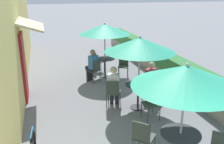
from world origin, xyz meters
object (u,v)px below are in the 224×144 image
at_px(patio_table_far, 105,63).
at_px(cafe_chair_far_right, 97,60).
at_px(patio_table_near, 180,143).
at_px(patio_umbrella_near, 186,76).
at_px(cafe_chair_mid_left, 149,84).
at_px(cafe_chair_mid_back, 153,101).
at_px(patio_umbrella_far, 105,29).
at_px(seated_patron_far_back, 92,64).
at_px(cafe_chair_far_back, 95,69).
at_px(patio_table_mid, 138,91).
at_px(cafe_chair_near_right, 143,136).
at_px(coffee_cup_mid, 137,84).
at_px(coffee_cup_far, 107,57).
at_px(seated_patron_mid_right, 114,85).
at_px(cafe_chair_far_left, 123,64).
at_px(seated_patron_mid_left, 152,80).
at_px(patio_umbrella_mid, 140,45).
at_px(cafe_chair_mid_right, 113,91).

relative_size(patio_table_far, cafe_chair_far_right, 0.88).
distance_m(patio_table_near, patio_umbrella_near, 1.36).
bearing_deg(cafe_chair_mid_left, patio_umbrella_near, 40.77).
relative_size(cafe_chair_mid_back, patio_umbrella_far, 0.40).
distance_m(cafe_chair_mid_back, seated_patron_far_back, 3.41).
distance_m(patio_table_near, cafe_chair_far_back, 5.11).
bearing_deg(patio_table_mid, patio_umbrella_near, -94.14).
height_order(cafe_chair_near_right, cafe_chair_far_right, same).
distance_m(cafe_chair_near_right, coffee_cup_mid, 2.23).
bearing_deg(coffee_cup_far, cafe_chair_near_right, -96.79).
relative_size(seated_patron_mid_right, cafe_chair_far_back, 1.44).
distance_m(cafe_chair_mid_left, patio_table_far, 2.59).
xyz_separation_m(patio_table_mid, seated_patron_far_back, (-0.83, 2.55, 0.14)).
bearing_deg(patio_table_near, coffee_cup_far, 89.56).
xyz_separation_m(patio_umbrella_near, cafe_chair_far_right, (-0.21, 6.29, -1.39)).
xyz_separation_m(cafe_chair_mid_back, cafe_chair_far_left, (0.32, 3.47, 0.00)).
bearing_deg(cafe_chair_mid_left, cafe_chair_far_left, -124.15).
bearing_deg(coffee_cup_mid, cafe_chair_far_right, 95.03).
relative_size(patio_umbrella_near, cafe_chair_far_left, 2.47).
distance_m(patio_umbrella_near, cafe_chair_far_right, 6.44).
bearing_deg(cafe_chair_far_back, cafe_chair_mid_left, -94.26).
height_order(patio_table_near, cafe_chair_near_right, cafe_chair_near_right).
height_order(patio_table_near, cafe_chair_mid_left, cafe_chair_mid_left).
height_order(seated_patron_mid_left, cafe_chair_far_back, seated_patron_mid_left).
xyz_separation_m(patio_table_mid, seated_patron_mid_left, (0.61, 0.40, 0.14)).
xyz_separation_m(patio_umbrella_near, cafe_chair_far_back, (-0.57, 5.08, -1.39)).
xyz_separation_m(seated_patron_mid_left, cafe_chair_far_left, (-0.14, 2.36, -0.17)).
xyz_separation_m(patio_umbrella_mid, cafe_chair_far_back, (-0.76, 2.46, -1.39)).
height_order(cafe_chair_far_right, coffee_cup_far, cafe_chair_far_right).
height_order(cafe_chair_far_right, seated_patron_far_back, seated_patron_far_back).
relative_size(patio_table_mid, coffee_cup_far, 8.54).
height_order(patio_table_mid, cafe_chair_far_right, cafe_chair_far_right).
bearing_deg(cafe_chair_mid_left, patio_table_mid, 6.02).
xyz_separation_m(cafe_chair_mid_left, patio_umbrella_far, (-0.77, 2.47, 1.39)).
xyz_separation_m(patio_table_mid, cafe_chair_far_right, (-0.40, 3.67, -0.03)).
bearing_deg(cafe_chair_mid_back, cafe_chair_far_back, 10.01).
bearing_deg(patio_table_mid, cafe_chair_mid_right, 162.02).
distance_m(seated_patron_mid_left, seated_patron_far_back, 2.58).
bearing_deg(cafe_chair_far_right, coffee_cup_mid, -2.63).
relative_size(cafe_chair_near_right, cafe_chair_far_right, 1.00).
height_order(cafe_chair_mid_back, coffee_cup_far, cafe_chair_mid_back).
relative_size(seated_patron_mid_left, cafe_chair_far_left, 1.44).
bearing_deg(cafe_chair_near_right, patio_table_near, 6.02).
bearing_deg(cafe_chair_near_right, seated_patron_far_back, 135.26).
xyz_separation_m(patio_table_near, seated_patron_far_back, (-0.64, 5.16, 0.14)).
bearing_deg(cafe_chair_mid_left, cafe_chair_mid_right, -23.98).
xyz_separation_m(cafe_chair_mid_left, coffee_cup_mid, (-0.62, -0.55, 0.29)).
height_order(patio_table_mid, cafe_chair_mid_left, cafe_chair_mid_left).
bearing_deg(cafe_chair_far_right, seated_patron_mid_right, -11.84).
relative_size(patio_umbrella_mid, coffee_cup_mid, 23.88).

